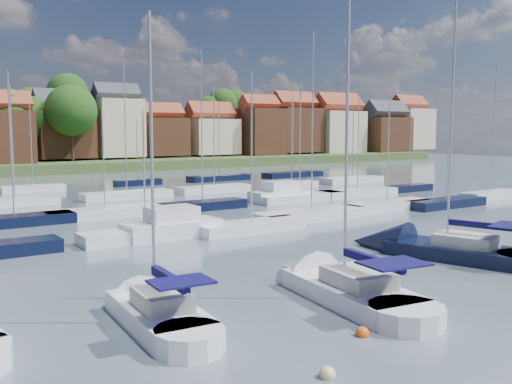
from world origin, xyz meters
TOP-DOWN VIEW (x-y plane):
  - ground at (0.00, 40.00)m, footprint 260.00×260.00m
  - sailboat_left at (-13.90, 4.51)m, footprint 3.32×9.82m
  - sailboat_centre at (-5.27, 3.03)m, footprint 4.64×11.90m
  - sailboat_navy at (5.22, 5.85)m, footprint 6.76×13.06m
  - buoy_b at (-11.66, -3.76)m, footprint 0.53×0.53m
  - buoy_c at (-8.15, -1.79)m, footprint 0.52×0.52m
  - buoy_e at (6.61, 6.95)m, footprint 0.46×0.46m
  - marina_field at (1.91, 35.15)m, footprint 79.62×41.41m

SIDE VIEW (x-z plane):
  - ground at x=0.00m, z-range 0.00..0.00m
  - buoy_b at x=-11.66m, z-range -0.27..0.27m
  - buoy_c at x=-8.15m, z-range -0.26..0.26m
  - buoy_e at x=6.61m, z-range -0.23..0.23m
  - sailboat_navy at x=5.22m, z-range -8.38..9.08m
  - sailboat_centre at x=-5.27m, z-range -7.52..8.23m
  - sailboat_left at x=-13.90m, z-range -6.24..6.97m
  - marina_field at x=1.91m, z-range -7.53..8.40m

